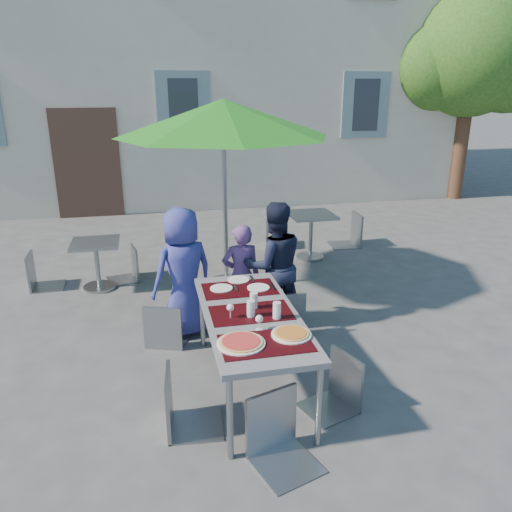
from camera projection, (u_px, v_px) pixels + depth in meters
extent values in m
plane|color=#404042|center=(271.00, 430.00, 4.02)|extent=(90.00, 90.00, 0.00)
cube|color=#C3B39D|center=(169.00, 50.00, 13.49)|extent=(13.00, 8.00, 7.00)
cube|color=#462C21|center=(87.00, 164.00, 10.15)|extent=(1.30, 0.06, 2.20)
cube|color=slate|center=(183.00, 107.00, 10.19)|extent=(1.10, 0.06, 1.40)
cube|color=#262B33|center=(184.00, 107.00, 10.18)|extent=(0.60, 0.04, 1.10)
cube|color=slate|center=(365.00, 105.00, 11.01)|extent=(1.10, 0.06, 1.40)
cube|color=#262B33|center=(366.00, 105.00, 10.99)|extent=(0.60, 0.04, 1.10)
cylinder|color=#4F3222|center=(461.00, 139.00, 11.80)|extent=(0.36, 0.36, 2.80)
sphere|color=#245215|center=(472.00, 53.00, 11.18)|extent=(2.80, 2.80, 2.80)
sphere|color=#245215|center=(431.00, 67.00, 11.40)|extent=(2.00, 2.00, 2.00)
sphere|color=#245215|center=(510.00, 62.00, 11.02)|extent=(2.20, 2.20, 2.20)
sphere|color=#245215|center=(467.00, 31.00, 11.62)|extent=(1.80, 1.80, 1.80)
cube|color=#504F55|center=(251.00, 316.00, 4.35)|extent=(0.80, 1.85, 0.05)
cylinder|color=gray|center=(230.00, 418.00, 3.61)|extent=(0.05, 0.05, 0.70)
cylinder|color=gray|center=(319.00, 406.00, 3.75)|extent=(0.05, 0.05, 0.70)
cylinder|color=gray|center=(202.00, 316.00, 5.20)|extent=(0.05, 0.05, 0.70)
cylinder|color=gray|center=(266.00, 310.00, 5.34)|extent=(0.05, 0.05, 0.70)
cube|color=black|center=(266.00, 343.00, 3.84)|extent=(0.70, 0.42, 0.01)
cube|color=black|center=(251.00, 313.00, 4.34)|extent=(0.70, 0.42, 0.01)
cube|color=black|center=(239.00, 289.00, 4.85)|extent=(0.70, 0.42, 0.01)
cylinder|color=white|center=(241.00, 343.00, 3.82)|extent=(0.38, 0.38, 0.01)
cylinder|color=tan|center=(241.00, 342.00, 3.81)|extent=(0.34, 0.34, 0.01)
cylinder|color=#A20F0F|center=(241.00, 341.00, 3.81)|extent=(0.29, 0.29, 0.01)
cylinder|color=white|center=(291.00, 335.00, 3.95)|extent=(0.32, 0.32, 0.01)
cylinder|color=tan|center=(291.00, 333.00, 3.94)|extent=(0.28, 0.28, 0.01)
cylinder|color=#A4320B|center=(291.00, 332.00, 3.94)|extent=(0.24, 0.24, 0.01)
cylinder|color=silver|center=(251.00, 309.00, 4.25)|extent=(0.07, 0.07, 0.15)
cylinder|color=silver|center=(254.00, 301.00, 4.41)|extent=(0.07, 0.07, 0.15)
cylinder|color=silver|center=(277.00, 311.00, 4.22)|extent=(0.07, 0.07, 0.15)
cylinder|color=silver|center=(231.00, 318.00, 4.25)|extent=(0.06, 0.06, 0.00)
cylinder|color=silver|center=(230.00, 314.00, 4.24)|extent=(0.01, 0.01, 0.08)
sphere|color=silver|center=(230.00, 308.00, 4.22)|extent=(0.06, 0.06, 0.06)
cylinder|color=silver|center=(259.00, 330.00, 4.05)|extent=(0.06, 0.06, 0.00)
cylinder|color=silver|center=(259.00, 325.00, 4.04)|extent=(0.01, 0.01, 0.08)
sphere|color=silver|center=(259.00, 319.00, 4.02)|extent=(0.06, 0.06, 0.06)
cylinder|color=white|center=(221.00, 288.00, 4.85)|extent=(0.22, 0.22, 0.01)
cube|color=#999CA0|center=(235.00, 287.00, 4.88)|extent=(0.02, 0.18, 0.00)
cylinder|color=white|center=(258.00, 287.00, 4.86)|extent=(0.22, 0.22, 0.01)
cube|color=#999CA0|center=(272.00, 286.00, 4.89)|extent=(0.02, 0.18, 0.00)
cylinder|color=white|center=(238.00, 280.00, 5.06)|extent=(0.22, 0.22, 0.01)
cube|color=#999CA0|center=(252.00, 279.00, 5.09)|extent=(0.02, 0.18, 0.00)
imported|color=#34388F|center=(183.00, 272.00, 5.38)|extent=(0.82, 0.69, 1.43)
imported|color=#5F3C7C|center=(241.00, 276.00, 5.61)|extent=(0.44, 0.29, 1.20)
imported|color=#171C34|center=(274.00, 266.00, 5.55)|extent=(0.72, 0.43, 1.45)
cube|color=#90969B|center=(167.00, 304.00, 5.28)|extent=(0.51, 0.51, 0.03)
cube|color=#90969B|center=(160.00, 290.00, 5.02)|extent=(0.39, 0.16, 0.48)
cylinder|color=#90969B|center=(188.00, 317.00, 5.50)|extent=(0.02, 0.02, 0.42)
cylinder|color=#90969B|center=(157.00, 315.00, 5.53)|extent=(0.02, 0.02, 0.42)
cylinder|color=#90969B|center=(180.00, 331.00, 5.17)|extent=(0.02, 0.02, 0.42)
cylinder|color=#90969B|center=(147.00, 330.00, 5.21)|extent=(0.02, 0.02, 0.42)
cube|color=gray|center=(239.00, 299.00, 5.47)|extent=(0.49, 0.49, 0.03)
cube|color=gray|center=(247.00, 285.00, 5.25)|extent=(0.37, 0.15, 0.46)
cylinder|color=gray|center=(244.00, 307.00, 5.76)|extent=(0.02, 0.02, 0.40)
cylinder|color=gray|center=(219.00, 314.00, 5.59)|extent=(0.02, 0.02, 0.40)
cylinder|color=gray|center=(259.00, 318.00, 5.49)|extent=(0.02, 0.02, 0.40)
cylinder|color=gray|center=(233.00, 325.00, 5.33)|extent=(0.02, 0.02, 0.40)
cube|color=#8D9598|center=(282.00, 291.00, 5.53)|extent=(0.45, 0.45, 0.03)
cube|color=#8D9598|center=(287.00, 276.00, 5.25)|extent=(0.44, 0.05, 0.52)
cylinder|color=#8D9598|center=(294.00, 303.00, 5.81)|extent=(0.02, 0.02, 0.46)
cylinder|color=#8D9598|center=(262.00, 305.00, 5.75)|extent=(0.02, 0.02, 0.46)
cylinder|color=#8D9598|center=(302.00, 317.00, 5.46)|extent=(0.02, 0.02, 0.46)
cylinder|color=#8D9598|center=(269.00, 319.00, 5.40)|extent=(0.02, 0.02, 0.46)
cube|color=gray|center=(194.00, 378.00, 3.91)|extent=(0.46, 0.46, 0.03)
cube|color=gray|center=(166.00, 351.00, 3.80)|extent=(0.07, 0.43, 0.51)
cylinder|color=gray|center=(219.00, 415.00, 3.84)|extent=(0.02, 0.02, 0.45)
cylinder|color=gray|center=(217.00, 388.00, 4.18)|extent=(0.02, 0.02, 0.45)
cylinder|color=gray|center=(171.00, 419.00, 3.79)|extent=(0.02, 0.02, 0.45)
cylinder|color=gray|center=(172.00, 392.00, 4.14)|extent=(0.02, 0.02, 0.45)
cube|color=gray|center=(330.00, 365.00, 4.14)|extent=(0.51, 0.51, 0.03)
cube|color=gray|center=(349.00, 334.00, 4.15)|extent=(0.16, 0.39, 0.48)
cylinder|color=gray|center=(300.00, 384.00, 4.26)|extent=(0.02, 0.02, 0.42)
cylinder|color=gray|center=(325.00, 405.00, 3.98)|extent=(0.02, 0.02, 0.42)
cylinder|color=gray|center=(331.00, 373.00, 4.43)|extent=(0.02, 0.02, 0.42)
cylinder|color=gray|center=(358.00, 392.00, 4.15)|extent=(0.02, 0.02, 0.42)
cube|color=#92969D|center=(287.00, 412.00, 3.49)|extent=(0.55, 0.55, 0.03)
cube|color=#92969D|center=(272.00, 367.00, 3.58)|extent=(0.42, 0.16, 0.51)
cylinder|color=#92969D|center=(279.00, 466.00, 3.33)|extent=(0.02, 0.02, 0.45)
cylinder|color=#92969D|center=(323.00, 446.00, 3.51)|extent=(0.02, 0.02, 0.45)
cylinder|color=#92969D|center=(251.00, 434.00, 3.63)|extent=(0.02, 0.02, 0.45)
cylinder|color=#92969D|center=(293.00, 418.00, 3.81)|extent=(0.02, 0.02, 0.45)
cylinder|color=#999CA0|center=(227.00, 284.00, 6.81)|extent=(0.50, 0.50, 0.10)
cylinder|color=gray|center=(225.00, 206.00, 6.46)|extent=(0.06, 0.06, 2.30)
cone|color=#207A1B|center=(223.00, 118.00, 6.10)|extent=(2.70, 2.70, 0.45)
cylinder|color=#999CA0|center=(100.00, 287.00, 6.81)|extent=(0.44, 0.44, 0.04)
cylinder|color=gray|center=(98.00, 267.00, 6.72)|extent=(0.06, 0.06, 0.62)
cube|color=gray|center=(95.00, 243.00, 6.61)|extent=(0.62, 0.62, 0.04)
cube|color=gray|center=(45.00, 256.00, 6.71)|extent=(0.42, 0.42, 0.03)
cube|color=gray|center=(26.00, 240.00, 6.58)|extent=(0.04, 0.41, 0.49)
cylinder|color=gray|center=(59.00, 276.00, 6.66)|extent=(0.02, 0.02, 0.43)
cylinder|color=gray|center=(62.00, 267.00, 6.98)|extent=(0.02, 0.02, 0.43)
cylinder|color=gray|center=(31.00, 278.00, 6.58)|extent=(0.02, 0.02, 0.43)
cylinder|color=gray|center=(35.00, 269.00, 6.91)|extent=(0.02, 0.02, 0.43)
cube|color=gray|center=(120.00, 252.00, 6.95)|extent=(0.48, 0.48, 0.03)
cube|color=gray|center=(132.00, 234.00, 6.95)|extent=(0.12, 0.40, 0.48)
cylinder|color=gray|center=(107.00, 264.00, 7.10)|extent=(0.02, 0.02, 0.42)
cylinder|color=gray|center=(111.00, 272.00, 6.81)|extent=(0.02, 0.02, 0.42)
cylinder|color=gray|center=(131.00, 261.00, 7.24)|extent=(0.02, 0.02, 0.42)
cylinder|color=gray|center=(136.00, 268.00, 6.94)|extent=(0.02, 0.02, 0.42)
cylinder|color=#999CA0|center=(310.00, 257.00, 7.99)|extent=(0.44, 0.44, 0.04)
cylinder|color=gray|center=(311.00, 238.00, 7.88)|extent=(0.06, 0.06, 0.68)
cube|color=gray|center=(312.00, 215.00, 7.76)|extent=(0.68, 0.68, 0.04)
cube|color=gray|center=(281.00, 220.00, 8.34)|extent=(0.56, 0.56, 0.03)
cube|color=gray|center=(268.00, 203.00, 8.25)|extent=(0.15, 0.45, 0.55)
cylinder|color=gray|center=(293.00, 238.00, 8.22)|extent=(0.02, 0.02, 0.48)
cylinder|color=gray|center=(292.00, 231.00, 8.60)|extent=(0.02, 0.02, 0.48)
cylinder|color=gray|center=(269.00, 237.00, 8.24)|extent=(0.02, 0.02, 0.48)
cylinder|color=gray|center=(269.00, 231.00, 8.61)|extent=(0.02, 0.02, 0.48)
cube|color=gray|center=(345.00, 217.00, 8.44)|extent=(0.49, 0.49, 0.03)
cube|color=gray|center=(359.00, 201.00, 8.39)|extent=(0.06, 0.47, 0.56)
cylinder|color=gray|center=(329.00, 229.00, 8.68)|extent=(0.02, 0.02, 0.49)
cylinder|color=gray|center=(337.00, 236.00, 8.31)|extent=(0.02, 0.02, 0.49)
cylinder|color=gray|center=(351.00, 228.00, 8.75)|extent=(0.02, 0.02, 0.49)
cylinder|color=gray|center=(360.00, 235.00, 8.37)|extent=(0.02, 0.02, 0.49)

